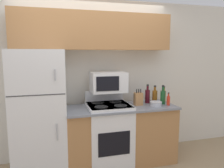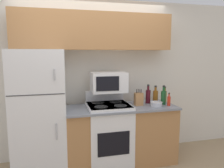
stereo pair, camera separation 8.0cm
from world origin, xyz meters
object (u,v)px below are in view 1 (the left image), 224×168
at_px(knife_block, 138,99).
at_px(refrigerator, 39,113).
at_px(bottle_hot_sauce, 168,100).
at_px(bottle_whiskey, 155,96).
at_px(bottle_wine_green, 163,97).
at_px(microwave, 108,82).
at_px(bottle_olive_oil, 164,96).
at_px(bottle_wine_red, 147,96).
at_px(stove, 109,134).
at_px(bowl, 156,103).

bearing_deg(knife_block, refrigerator, 177.34).
relative_size(knife_block, bottle_hot_sauce, 1.27).
height_order(bottle_whiskey, bottle_wine_green, bottle_wine_green).
distance_m(knife_block, bottle_hot_sauce, 0.46).
relative_size(refrigerator, microwave, 3.30).
xyz_separation_m(knife_block, bottle_olive_oil, (0.49, 0.10, 0.00)).
xyz_separation_m(microwave, bottle_whiskey, (0.77, -0.02, -0.25)).
xyz_separation_m(bottle_whiskey, bottle_olive_oil, (0.17, 0.00, -0.01)).
xyz_separation_m(bottle_wine_green, bottle_wine_red, (-0.20, 0.14, 0.00)).
bearing_deg(stove, bottle_olive_oil, 5.90).
relative_size(stove, bottle_wine_green, 3.68).
relative_size(knife_block, bottle_whiskey, 0.91).
distance_m(refrigerator, knife_block, 1.47).
bearing_deg(bottle_hot_sauce, bottle_whiskey, 116.23).
distance_m(microwave, bowl, 0.80).
distance_m(stove, microwave, 0.78).
bearing_deg(bottle_whiskey, refrigerator, -179.06).
height_order(bottle_hot_sauce, bottle_wine_red, bottle_wine_red).
height_order(bottle_whiskey, bottle_olive_oil, bottle_whiskey).
height_order(bottle_wine_green, bottle_wine_red, same).
bearing_deg(knife_block, bottle_wine_green, -4.42).
xyz_separation_m(stove, bottle_wine_red, (0.68, 0.11, 0.53)).
height_order(bowl, bottle_hot_sauce, bottle_hot_sauce).
bearing_deg(bottle_hot_sauce, refrigerator, 173.93).
height_order(refrigerator, bottle_olive_oil, refrigerator).
bearing_deg(bottle_hot_sauce, knife_block, 163.07).
height_order(stove, bowl, stove).
height_order(microwave, bowl, microwave).
distance_m(bowl, bottle_wine_green, 0.19).
relative_size(microwave, bottle_wine_red, 1.76).
relative_size(stove, microwave, 2.09).
distance_m(stove, bottle_hot_sauce, 1.05).
height_order(bowl, bottle_wine_red, bottle_wine_red).
bearing_deg(stove, bottle_whiskey, 7.01).
xyz_separation_m(refrigerator, knife_block, (1.46, -0.07, 0.13)).
distance_m(bowl, bottle_whiskey, 0.23).
height_order(refrigerator, stove, refrigerator).
xyz_separation_m(knife_block, bottle_wine_green, (0.40, -0.03, 0.02)).
xyz_separation_m(microwave, knife_block, (0.45, -0.12, -0.26)).
bearing_deg(bowl, stove, 171.48).
distance_m(bottle_olive_oil, bottle_wine_red, 0.29).
bearing_deg(microwave, bottle_olive_oil, -1.29).
height_order(refrigerator, bottle_hot_sauce, refrigerator).
distance_m(stove, knife_block, 0.70).
distance_m(bottle_whiskey, bottle_wine_red, 0.12).
distance_m(refrigerator, bottle_whiskey, 1.79).
relative_size(stove, bottle_hot_sauce, 5.52).
distance_m(bowl, bottle_wine_red, 0.24).
bearing_deg(bottle_wine_red, bowl, -79.29).
height_order(stove, bottle_olive_oil, bottle_olive_oil).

